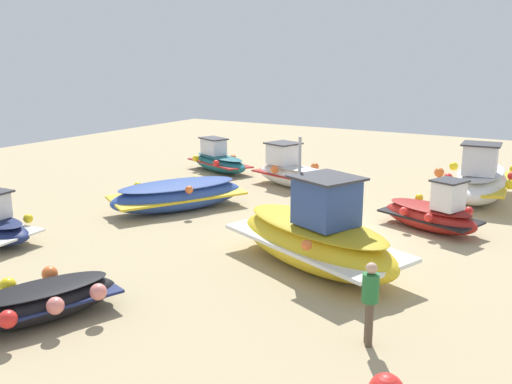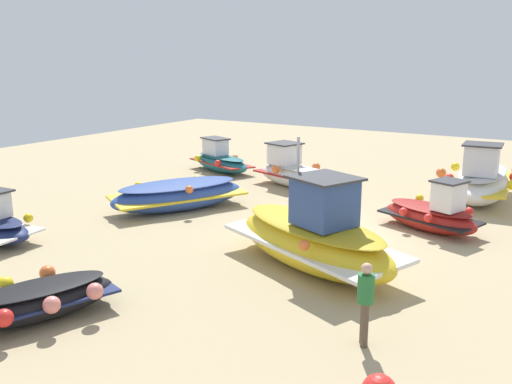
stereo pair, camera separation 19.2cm
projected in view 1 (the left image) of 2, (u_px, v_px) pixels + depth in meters
The scene contains 10 objects.
ground_plane at pixel (340, 230), 17.83m from camera, with size 47.86×47.86×0.00m, color tan.
fishing_boat_0 at pixel (293, 172), 23.53m from camera, with size 2.56×4.24×1.84m.
fishing_boat_1 at pixel (480, 181), 21.34m from camera, with size 5.12×2.68×2.36m.
fishing_boat_2 at pixel (178, 195), 20.02m from camera, with size 5.19×3.82×1.12m.
fishing_boat_4 at pixel (43, 301), 11.65m from camera, with size 3.44×2.35×0.84m.
fishing_boat_5 at pixel (315, 237), 14.45m from camera, with size 3.95×5.77×3.38m.
fishing_boat_6 at pixel (432, 214), 17.66m from camera, with size 2.31×3.50×1.74m.
fishing_boat_7 at pixel (219, 161), 26.75m from camera, with size 2.59×3.95×1.59m.
person_walking at pixel (370, 298), 10.50m from camera, with size 0.32×0.32×1.65m.
mooring_buoy_1 at pixel (439, 172), 24.81m from camera, with size 0.44×0.44×0.58m.
Camera 1 is at (15.99, 6.51, 5.33)m, focal length 39.49 mm.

